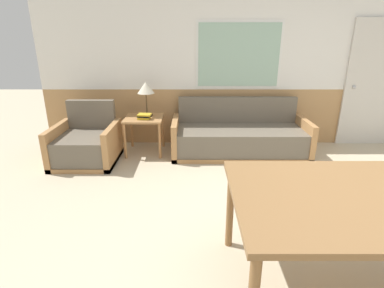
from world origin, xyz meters
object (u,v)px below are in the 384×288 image
at_px(side_table, 144,123).
at_px(dining_table, 361,204).
at_px(armchair, 87,145).
at_px(table_lamp, 146,89).
at_px(couch, 239,138).

height_order(side_table, dining_table, dining_table).
relative_size(armchair, table_lamp, 1.66).
relative_size(table_lamp, dining_table, 0.31).
height_order(table_lamp, dining_table, table_lamp).
relative_size(couch, side_table, 3.56).
bearing_deg(armchair, side_table, 17.88).
bearing_deg(dining_table, table_lamp, 122.27).
distance_m(armchair, side_table, 0.89).
height_order(couch, armchair, armchair).
xyz_separation_m(table_lamp, dining_table, (1.77, -2.81, -0.27)).
height_order(side_table, table_lamp, table_lamp).
xyz_separation_m(armchair, side_table, (0.78, 0.36, 0.23)).
xyz_separation_m(armchair, dining_table, (2.60, -2.35, 0.45)).
bearing_deg(table_lamp, side_table, -110.72).
bearing_deg(side_table, table_lamp, 69.28).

